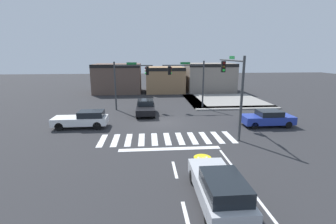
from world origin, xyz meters
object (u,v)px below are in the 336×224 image
object	(u,v)px
traffic_signal_northeast	(188,76)
traffic_signal_southeast	(233,80)
car_blue	(268,118)
car_white	(83,119)
traffic_signal_northwest	(130,77)
car_silver	(219,188)
car_black	(146,107)

from	to	relation	value
traffic_signal_northeast	traffic_signal_southeast	world-z (taller)	traffic_signal_southeast
traffic_signal_northeast	traffic_signal_southeast	xyz separation A→B (m)	(2.00, -8.92, 0.51)
car_blue	car_white	xyz separation A→B (m)	(-16.03, 0.90, 0.03)
traffic_signal_northwest	traffic_signal_northeast	size ratio (longest dim) A/B	0.98
traffic_signal_northwest	car_white	distance (m)	8.20
traffic_signal_northwest	car_white	size ratio (longest dim) A/B	1.19
car_silver	car_black	distance (m)	16.42
car_blue	traffic_signal_southeast	bearing A→B (deg)	20.14
car_black	traffic_signal_northwest	bearing A→B (deg)	-144.31
traffic_signal_northeast	car_blue	distance (m)	9.99
traffic_signal_northeast	traffic_signal_southeast	size ratio (longest dim) A/B	0.90
traffic_signal_southeast	traffic_signal_northeast	bearing A→B (deg)	12.62
car_black	car_blue	bearing A→B (deg)	63.89
traffic_signal_northwest	traffic_signal_southeast	bearing A→B (deg)	-46.62
traffic_signal_southeast	car_black	size ratio (longest dim) A/B	1.44
traffic_signal_southeast	car_silver	size ratio (longest dim) A/B	1.30
traffic_signal_northeast	car_blue	bearing A→B (deg)	127.97
traffic_signal_northwest	car_black	size ratio (longest dim) A/B	1.28
traffic_signal_northeast	traffic_signal_northwest	bearing A→B (deg)	-1.19
traffic_signal_northeast	car_silver	world-z (taller)	traffic_signal_northeast
traffic_signal_northeast	car_black	bearing A→B (deg)	25.04
car_blue	car_black	bearing A→B (deg)	-26.11
traffic_signal_southeast	car_silver	world-z (taller)	traffic_signal_southeast
traffic_signal_northwest	car_blue	xyz separation A→B (m)	(12.42, -7.64, -2.99)
traffic_signal_northeast	car_black	size ratio (longest dim) A/B	1.30
car_silver	car_white	size ratio (longest dim) A/B	1.03
traffic_signal_southeast	car_blue	xyz separation A→B (m)	(3.86, 1.42, -3.54)
traffic_signal_northwest	car_silver	bearing A→B (deg)	-75.38
traffic_signal_southeast	car_white	size ratio (longest dim) A/B	1.34
traffic_signal_northeast	car_black	distance (m)	6.13
car_silver	car_black	size ratio (longest dim) A/B	1.11
traffic_signal_northeast	car_white	distance (m)	12.50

